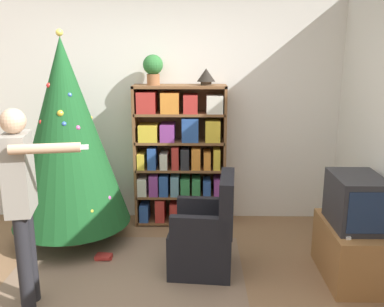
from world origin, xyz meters
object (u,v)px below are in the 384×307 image
christmas_tree (67,134)px  potted_plant (153,67)px  bookshelf (180,157)px  table_lamp (206,76)px  armchair (206,237)px  standing_person (22,195)px  television (356,201)px

christmas_tree → potted_plant: bearing=31.8°
bookshelf → table_lamp: (0.29, 0.01, 0.92)m
christmas_tree → potted_plant: christmas_tree is taller
armchair → potted_plant: size_ratio=2.80×
potted_plant → table_lamp: (0.58, -0.00, -0.09)m
christmas_tree → standing_person: christmas_tree is taller
bookshelf → potted_plant: (-0.29, 0.01, 1.00)m
table_lamp → television: bearing=-44.0°
television → potted_plant: size_ratio=1.73×
bookshelf → television: (1.58, -1.23, -0.07)m
television → potted_plant: 2.49m
christmas_tree → bookshelf: bearing=24.4°
bookshelf → table_lamp: table_lamp is taller
armchair → potted_plant: potted_plant is taller
armchair → potted_plant: 1.94m
potted_plant → bookshelf: bearing=-2.3°
potted_plant → christmas_tree: bearing=-148.2°
potted_plant → table_lamp: size_ratio=1.64×
bookshelf → christmas_tree: (-1.12, -0.51, 0.37)m
christmas_tree → table_lamp: christmas_tree is taller
christmas_tree → standing_person: bearing=-89.5°
bookshelf → standing_person: (-1.11, -1.72, 0.14)m
christmas_tree → table_lamp: (1.42, 0.52, 0.55)m
armchair → potted_plant: (-0.57, 1.12, 1.48)m
television → table_lamp: (-1.28, 1.24, 0.99)m
standing_person → table_lamp: size_ratio=7.99×
bookshelf → standing_person: size_ratio=1.01×
table_lamp → potted_plant: bearing=180.0°
television → standing_person: standing_person is taller
bookshelf → potted_plant: size_ratio=4.91×
christmas_tree → potted_plant: size_ratio=6.66×
television → table_lamp: bearing=136.0°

